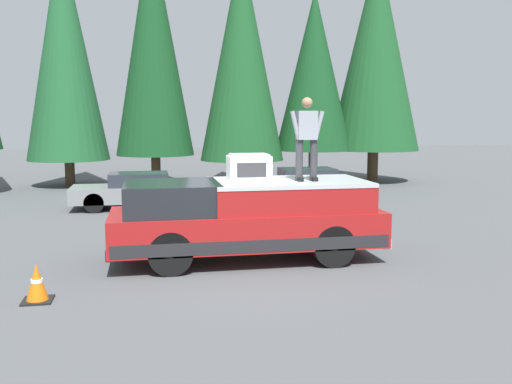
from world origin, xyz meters
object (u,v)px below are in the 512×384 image
Objects in this scene: parked_car_grey at (137,190)px; parked_car_maroon at (305,184)px; pickup_truck at (247,218)px; compressor_unit at (249,168)px; traffic_cone at (37,284)px; person_on_truck_bed at (307,137)px.

parked_car_maroon is at bearing -84.49° from parked_car_grey.
pickup_truck is 1.35× the size of parked_car_grey.
pickup_truck is 8.66m from parked_car_maroon.
pickup_truck is 1.06m from compressor_unit.
parked_car_maroon is (7.91, -3.50, -0.29)m from pickup_truck.
pickup_truck is at bearing -62.22° from traffic_cone.
compressor_unit is at bearing -151.86° from pickup_truck.
pickup_truck is 8.94× the size of traffic_cone.
compressor_unit reaches higher than pickup_truck.
compressor_unit is 8.80m from parked_car_maroon.
person_on_truck_bed reaches higher than pickup_truck.
parked_car_maroon reaches higher than traffic_cone.
compressor_unit is 1.35× the size of traffic_cone.
person_on_truck_bed is at bearing -97.04° from compressor_unit.
pickup_truck is at bearing 28.14° from compressor_unit.
compressor_unit reaches higher than traffic_cone.
compressor_unit is 4.56m from traffic_cone.
person_on_truck_bed is (-0.14, -1.17, 0.62)m from compressor_unit.
parked_car_grey reaches higher than traffic_cone.
pickup_truck is 4.30m from traffic_cone.
person_on_truck_bed is 2.73× the size of traffic_cone.
traffic_cone is (-1.77, 4.97, -2.26)m from person_on_truck_bed.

